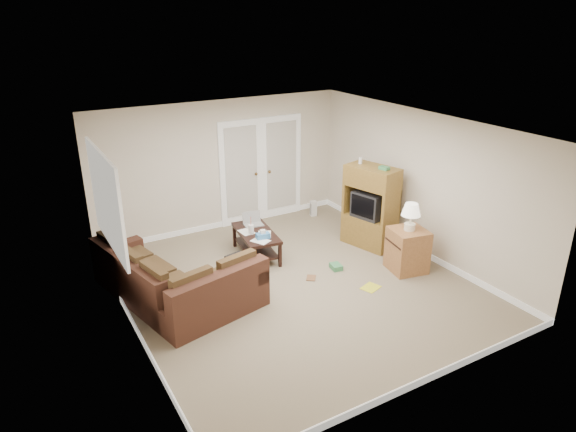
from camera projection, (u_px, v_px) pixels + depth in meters
floor at (294, 285)px, 8.08m from camera, size 5.50×5.50×0.00m
ceiling at (295, 127)px, 7.14m from camera, size 5.00×5.50×0.02m
wall_left at (124, 247)px, 6.45m from camera, size 0.02×5.50×2.50m
wall_right at (420, 184)px, 8.77m from camera, size 0.02×5.50×2.50m
wall_back at (221, 166)px, 9.82m from camera, size 5.00×0.02×2.50m
wall_front at (428, 292)px, 5.40m from camera, size 5.00×0.02×2.50m
baseboards at (294, 282)px, 8.06m from camera, size 5.00×5.50×0.10m
french_doors at (262, 170)px, 10.27m from camera, size 1.80×0.05×2.13m
window_left at (107, 200)px, 7.15m from camera, size 0.05×1.92×1.42m
sectional_sofa at (173, 286)px, 7.44m from camera, size 2.12×2.55×0.75m
coffee_table at (256, 242)px, 8.94m from camera, size 0.73×1.20×0.77m
tv_armoire at (370, 206)px, 9.19m from camera, size 0.73×1.03×1.59m
side_cabinet at (408, 247)px, 8.38m from camera, size 0.65×0.65×1.18m
space_heater at (313, 208)px, 10.73m from camera, size 0.15×0.14×0.32m
floor_magazine at (371, 288)px, 7.98m from camera, size 0.35×0.31×0.01m
floor_greenbox at (336, 267)px, 8.55m from camera, size 0.19×0.24×0.09m
floor_book at (307, 278)px, 8.27m from camera, size 0.23×0.24×0.01m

